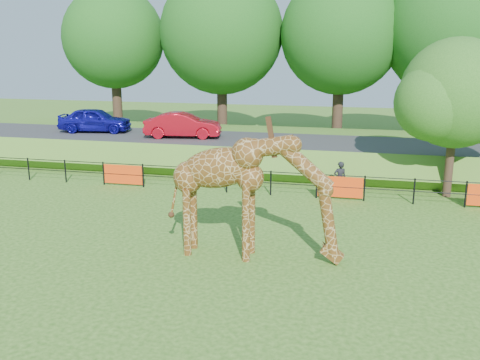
{
  "coord_description": "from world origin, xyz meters",
  "views": [
    {
      "loc": [
        3.92,
        -14.34,
        6.33
      ],
      "look_at": [
        -0.09,
        2.56,
        2.0
      ],
      "focal_mm": 40.0,
      "sensor_mm": 36.0,
      "label": 1
    }
  ],
  "objects_px": {
    "giraffe": "(254,197)",
    "visitor": "(340,179)",
    "car_red": "(183,125)",
    "tree_east": "(458,97)",
    "car_blue": "(95,120)"
  },
  "relations": [
    {
      "from": "car_blue",
      "to": "tree_east",
      "type": "height_order",
      "value": "tree_east"
    },
    {
      "from": "car_blue",
      "to": "visitor",
      "type": "xyz_separation_m",
      "value": [
        14.68,
        -5.78,
        -1.37
      ]
    },
    {
      "from": "giraffe",
      "to": "visitor",
      "type": "relative_size",
      "value": 3.56
    },
    {
      "from": "car_red",
      "to": "giraffe",
      "type": "bearing_deg",
      "value": -161.53
    },
    {
      "from": "car_blue",
      "to": "giraffe",
      "type": "bearing_deg",
      "value": -146.11
    },
    {
      "from": "car_red",
      "to": "tree_east",
      "type": "height_order",
      "value": "tree_east"
    },
    {
      "from": "car_blue",
      "to": "visitor",
      "type": "distance_m",
      "value": 15.84
    },
    {
      "from": "giraffe",
      "to": "car_red",
      "type": "xyz_separation_m",
      "value": [
        -6.76,
        12.82,
        0.17
      ]
    },
    {
      "from": "giraffe",
      "to": "visitor",
      "type": "bearing_deg",
      "value": 74.87
    },
    {
      "from": "car_blue",
      "to": "tree_east",
      "type": "bearing_deg",
      "value": -112.65
    },
    {
      "from": "visitor",
      "to": "tree_east",
      "type": "bearing_deg",
      "value": 170.67
    },
    {
      "from": "visitor",
      "to": "giraffe",
      "type": "bearing_deg",
      "value": 52.53
    },
    {
      "from": "car_red",
      "to": "car_blue",
      "type": "bearing_deg",
      "value": 73.55
    },
    {
      "from": "car_red",
      "to": "tree_east",
      "type": "relative_size",
      "value": 0.62
    },
    {
      "from": "giraffe",
      "to": "car_red",
      "type": "height_order",
      "value": "giraffe"
    }
  ]
}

